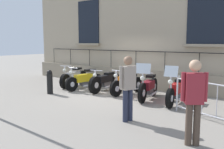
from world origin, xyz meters
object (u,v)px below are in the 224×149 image
(motorcycle_maroon, at_px, (148,87))
(pedestrian_standing, at_px, (128,85))
(motorcycle_silver, at_px, (74,77))
(motorcycle_red, at_px, (177,91))
(bollard, at_px, (50,82))
(pedestrian_walking, at_px, (194,97))
(motorcycle_yellow, at_px, (85,80))
(motorcycle_orange, at_px, (127,84))
(crowd_barrier, at_px, (209,100))
(motorcycle_black, at_px, (105,81))

(motorcycle_maroon, height_order, pedestrian_standing, pedestrian_standing)
(motorcycle_maroon, relative_size, pedestrian_standing, 1.16)
(motorcycle_silver, relative_size, motorcycle_red, 0.99)
(bollard, height_order, pedestrian_walking, pedestrian_walking)
(motorcycle_yellow, relative_size, pedestrian_walking, 1.19)
(motorcycle_orange, relative_size, bollard, 2.03)
(crowd_barrier, distance_m, bollard, 6.26)
(motorcycle_silver, relative_size, motorcycle_orange, 1.09)
(motorcycle_orange, bearing_deg, motorcycle_yellow, -82.85)
(motorcycle_orange, bearing_deg, motorcycle_silver, -90.01)
(pedestrian_standing, relative_size, pedestrian_walking, 0.99)
(motorcycle_black, relative_size, crowd_barrier, 0.97)
(motorcycle_black, distance_m, pedestrian_standing, 4.26)
(motorcycle_red, relative_size, pedestrian_standing, 1.25)
(motorcycle_red, bearing_deg, motorcycle_maroon, -86.08)
(motorcycle_black, height_order, pedestrian_walking, pedestrian_walking)
(motorcycle_black, bearing_deg, pedestrian_walking, 56.72)
(motorcycle_black, height_order, crowd_barrier, crowd_barrier)
(motorcycle_orange, height_order, motorcycle_maroon, motorcycle_maroon)
(motorcycle_red, bearing_deg, motorcycle_black, -92.75)
(motorcycle_black, relative_size, motorcycle_maroon, 1.05)
(bollard, xyz_separation_m, pedestrian_standing, (1.01, 4.54, 0.50))
(motorcycle_yellow, xyz_separation_m, motorcycle_red, (-0.07, 4.35, 0.02))
(motorcycle_black, distance_m, crowd_barrier, 5.04)
(motorcycle_maroon, relative_size, bollard, 2.07)
(crowd_barrier, bearing_deg, motorcycle_orange, -111.99)
(motorcycle_maroon, bearing_deg, pedestrian_standing, 18.24)
(crowd_barrier, bearing_deg, pedestrian_walking, 7.17)
(bollard, bearing_deg, pedestrian_walking, 77.09)
(motorcycle_maroon, bearing_deg, motorcycle_yellow, -90.15)
(motorcycle_orange, bearing_deg, pedestrian_walking, 49.52)
(bollard, bearing_deg, pedestrian_standing, 77.50)
(motorcycle_orange, bearing_deg, crowd_barrier, 68.01)
(crowd_barrier, relative_size, pedestrian_standing, 1.26)
(motorcycle_yellow, distance_m, motorcycle_black, 1.04)
(crowd_barrier, xyz_separation_m, pedestrian_walking, (1.87, 0.24, 0.45))
(motorcycle_black, height_order, motorcycle_maroon, motorcycle_maroon)
(motorcycle_yellow, xyz_separation_m, motorcycle_orange, (-0.27, 2.13, 0.02))
(motorcycle_yellow, bearing_deg, crowd_barrier, 78.12)
(bollard, distance_m, pedestrian_standing, 4.68)
(motorcycle_red, height_order, crowd_barrier, motorcycle_red)
(motorcycle_yellow, distance_m, motorcycle_red, 4.35)
(motorcycle_yellow, xyz_separation_m, pedestrian_walking, (3.10, 6.07, 0.60))
(motorcycle_red, distance_m, crowd_barrier, 1.97)
(motorcycle_maroon, relative_size, pedestrian_walking, 1.15)
(motorcycle_orange, height_order, pedestrian_walking, pedestrian_walking)
(motorcycle_silver, height_order, motorcycle_red, motorcycle_red)
(motorcycle_red, xyz_separation_m, crowd_barrier, (1.29, 1.49, 0.13))
(motorcycle_yellow, height_order, motorcycle_red, motorcycle_red)
(motorcycle_yellow, bearing_deg, motorcycle_silver, -105.43)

